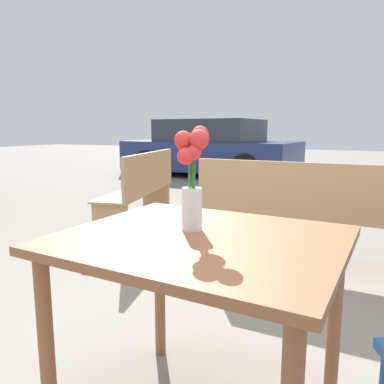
{
  "coord_description": "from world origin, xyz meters",
  "views": [
    {
      "loc": [
        0.47,
        -1.11,
        1.08
      ],
      "look_at": [
        -0.06,
        0.05,
        0.87
      ],
      "focal_mm": 35.0,
      "sensor_mm": 36.0,
      "label": 1
    }
  ],
  "objects_px": {
    "table_front": "(201,266)",
    "flower_vase": "(192,171)",
    "bench_middle": "(306,213)",
    "parked_car": "(210,149)",
    "bench_near": "(143,190)"
  },
  "relations": [
    {
      "from": "bench_near",
      "to": "parked_car",
      "type": "bearing_deg",
      "value": 103.71
    },
    {
      "from": "bench_near",
      "to": "flower_vase",
      "type": "bearing_deg",
      "value": -54.23
    },
    {
      "from": "table_front",
      "to": "flower_vase",
      "type": "relative_size",
      "value": 2.67
    },
    {
      "from": "table_front",
      "to": "parked_car",
      "type": "xyz_separation_m",
      "value": [
        -2.82,
        7.16,
        -0.01
      ]
    },
    {
      "from": "flower_vase",
      "to": "parked_car",
      "type": "bearing_deg",
      "value": 111.24
    },
    {
      "from": "parked_car",
      "to": "flower_vase",
      "type": "bearing_deg",
      "value": -68.76
    },
    {
      "from": "flower_vase",
      "to": "bench_middle",
      "type": "distance_m",
      "value": 1.76
    },
    {
      "from": "flower_vase",
      "to": "bench_middle",
      "type": "relative_size",
      "value": 0.21
    },
    {
      "from": "flower_vase",
      "to": "parked_car",
      "type": "relative_size",
      "value": 0.09
    },
    {
      "from": "flower_vase",
      "to": "parked_car",
      "type": "height_order",
      "value": "parked_car"
    },
    {
      "from": "parked_car",
      "to": "bench_middle",
      "type": "bearing_deg",
      "value": -61.56
    },
    {
      "from": "table_front",
      "to": "bench_near",
      "type": "bearing_deg",
      "value": 126.17
    },
    {
      "from": "table_front",
      "to": "flower_vase",
      "type": "distance_m",
      "value": 0.32
    },
    {
      "from": "bench_middle",
      "to": "parked_car",
      "type": "relative_size",
      "value": 0.41
    },
    {
      "from": "bench_near",
      "to": "parked_car",
      "type": "relative_size",
      "value": 0.36
    }
  ]
}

